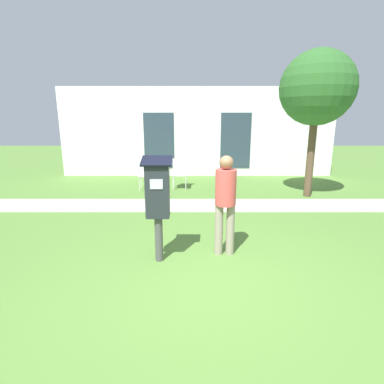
% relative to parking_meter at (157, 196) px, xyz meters
% --- Properties ---
extents(ground_plane, '(40.00, 40.00, 0.00)m').
position_rel_parking_meter_xyz_m(ground_plane, '(0.69, -0.70, -1.02)').
color(ground_plane, '#517A33').
extents(sidewalk, '(12.00, 1.10, 0.02)m').
position_rel_parking_meter_xyz_m(sidewalk, '(0.69, 2.94, -1.01)').
color(sidewalk, '#B7B2A8').
rests_on(sidewalk, ground).
extents(building_facade, '(10.00, 0.26, 3.20)m').
position_rel_parking_meter_xyz_m(building_facade, '(0.69, 6.98, 0.58)').
color(building_facade, white).
rests_on(building_facade, ground).
extents(parking_meter, '(0.44, 0.31, 1.59)m').
position_rel_parking_meter_xyz_m(parking_meter, '(0.00, 0.00, 0.00)').
color(parking_meter, '#4C4C4C').
rests_on(parking_meter, ground).
extents(person_standing, '(0.32, 0.32, 1.58)m').
position_rel_parking_meter_xyz_m(person_standing, '(1.01, 0.23, -0.09)').
color(person_standing, gray).
rests_on(person_standing, ground).
extents(outdoor_chair_left, '(0.44, 0.44, 0.90)m').
position_rel_parking_meter_xyz_m(outdoor_chair_left, '(-0.87, 4.76, -0.49)').
color(outdoor_chair_left, silver).
rests_on(outdoor_chair_left, ground).
extents(outdoor_chair_middle, '(0.44, 0.44, 0.90)m').
position_rel_parking_meter_xyz_m(outdoor_chair_middle, '(0.12, 4.87, -0.49)').
color(outdoor_chair_middle, silver).
rests_on(outdoor_chair_middle, ground).
extents(tree, '(1.90, 1.90, 3.82)m').
position_rel_parking_meter_xyz_m(tree, '(3.71, 3.87, 1.83)').
color(tree, brown).
rests_on(tree, ground).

